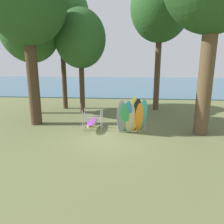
{
  "coord_description": "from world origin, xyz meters",
  "views": [
    {
      "loc": [
        1.02,
        -10.33,
        3.93
      ],
      "look_at": [
        -0.06,
        1.49,
        1.1
      ],
      "focal_mm": 32.89,
      "sensor_mm": 36.0,
      "label": 1
    }
  ],
  "objects": [
    {
      "name": "tree_mid_behind",
      "position": [
        3.21,
        7.37,
        8.18
      ],
      "size": [
        4.71,
        4.71,
        10.95
      ],
      "color": "#4C3823",
      "rests_on": "ground"
    },
    {
      "name": "tree_deep_back",
      "position": [
        -6.5,
        5.18,
        6.44
      ],
      "size": [
        4.41,
        4.41,
        9.01
      ],
      "color": "brown",
      "rests_on": "ground"
    },
    {
      "name": "leaning_board_pile",
      "position": [
        1.11,
        0.79,
        1.01
      ],
      "size": [
        1.78,
        1.27,
        2.21
      ],
      "color": "gray",
      "rests_on": "ground"
    },
    {
      "name": "lake_water",
      "position": [
        0.0,
        30.46,
        0.05
      ],
      "size": [
        80.0,
        36.0,
        0.1
      ],
      "primitive_type": "cube",
      "color": "#38607A",
      "rests_on": "ground"
    },
    {
      "name": "ground_plane",
      "position": [
        0.0,
        0.0,
        0.0
      ],
      "size": [
        80.0,
        80.0,
        0.0
      ],
      "primitive_type": "plane",
      "color": "#60663D"
    },
    {
      "name": "tree_far_right_back",
      "position": [
        -4.75,
        7.16,
        7.73
      ],
      "size": [
        4.56,
        4.56,
        10.4
      ],
      "color": "#42301E",
      "rests_on": "ground"
    },
    {
      "name": "board_storage_rack",
      "position": [
        -1.25,
        1.45,
        0.47
      ],
      "size": [
        1.15,
        2.12,
        1.25
      ],
      "color": "#9EA0A5",
      "rests_on": "ground"
    },
    {
      "name": "tree_far_left_back",
      "position": [
        -2.9,
        5.93,
        5.72
      ],
      "size": [
        3.88,
        3.88,
        7.99
      ],
      "color": "#42301E",
      "rests_on": "ground"
    }
  ]
}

